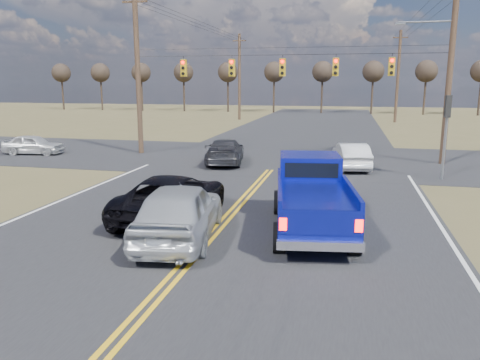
% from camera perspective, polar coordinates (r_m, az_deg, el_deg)
% --- Properties ---
extents(ground, '(160.00, 160.00, 0.00)m').
position_cam_1_polar(ground, '(11.15, -8.28, -11.99)').
color(ground, brown).
rests_on(ground, ground).
extents(road_main, '(14.00, 120.00, 0.02)m').
position_cam_1_polar(road_main, '(20.34, 1.87, -0.87)').
color(road_main, '#28282B').
rests_on(road_main, ground).
extents(road_cross, '(120.00, 12.00, 0.02)m').
position_cam_1_polar(road_cross, '(28.09, 5.01, 2.65)').
color(road_cross, '#28282B').
rests_on(road_cross, ground).
extents(signal_gantry, '(19.60, 4.83, 10.00)m').
position_cam_1_polar(signal_gantry, '(27.46, 6.20, 13.02)').
color(signal_gantry, '#473323').
rests_on(signal_gantry, ground).
extents(utility_poles, '(19.60, 58.32, 10.00)m').
position_cam_1_polar(utility_poles, '(26.75, 4.91, 13.43)').
color(utility_poles, '#473323').
rests_on(utility_poles, ground).
extents(treeline, '(87.00, 117.80, 7.40)m').
position_cam_1_polar(treeline, '(36.65, 7.18, 13.70)').
color(treeline, '#33261C').
rests_on(treeline, ground).
extents(pickup_truck, '(2.96, 5.99, 2.16)m').
position_cam_1_polar(pickup_truck, '(14.45, 8.74, -2.03)').
color(pickup_truck, black).
rests_on(pickup_truck, ground).
extents(silver_suv, '(2.69, 5.25, 1.71)m').
position_cam_1_polar(silver_suv, '(13.55, -7.38, -3.78)').
color(silver_suv, '#B5B9BE').
rests_on(silver_suv, ground).
extents(black_suv, '(2.57, 5.42, 1.50)m').
position_cam_1_polar(black_suv, '(15.67, -8.23, -2.05)').
color(black_suv, black).
rests_on(black_suv, ground).
extents(white_car_queue, '(2.10, 4.33, 1.37)m').
position_cam_1_polar(white_car_queue, '(25.26, 13.41, 2.90)').
color(white_car_queue, silver).
rests_on(white_car_queue, ground).
extents(dgrey_car_queue, '(2.71, 5.02, 1.38)m').
position_cam_1_polar(dgrey_car_queue, '(26.10, -1.82, 3.52)').
color(dgrey_car_queue, '#303135').
rests_on(dgrey_car_queue, ground).
extents(cross_car_west, '(1.96, 3.85, 1.26)m').
position_cam_1_polar(cross_car_west, '(32.12, -23.90, 3.97)').
color(cross_car_west, silver).
rests_on(cross_car_west, ground).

